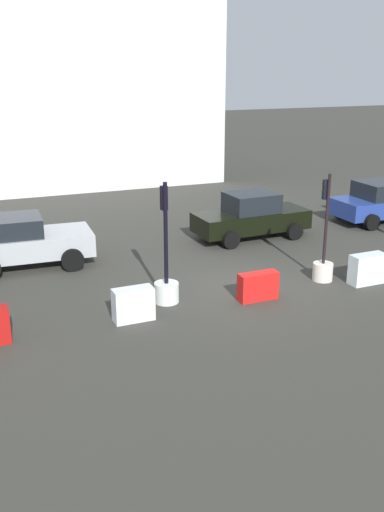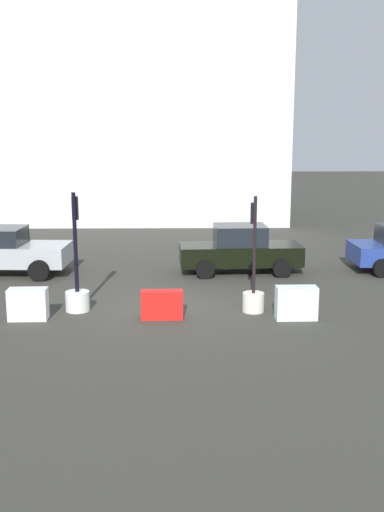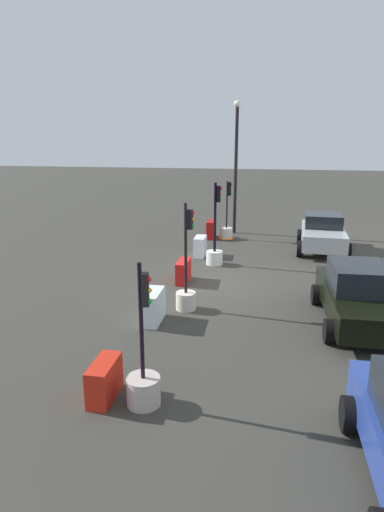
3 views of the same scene
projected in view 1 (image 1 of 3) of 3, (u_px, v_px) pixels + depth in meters
ground_plane at (245, 289)px, 17.18m from camera, size 120.00×120.00×0.00m
traffic_light_1 at (166, 280)px, 16.06m from camera, size 0.68×0.68×3.36m
traffic_light_2 at (323, 261)px, 17.69m from camera, size 0.60×0.60×3.26m
construction_barrier_1 at (133, 304)px, 14.98m from camera, size 1.05×0.49×0.86m
construction_barrier_2 at (258, 286)px, 16.29m from camera, size 1.14×0.41×0.79m
construction_barrier_3 at (368, 269)px, 17.48m from camera, size 1.12×0.49×0.91m
car_silver_hatchback at (25, 241)px, 18.87m from camera, size 4.15×2.38×1.67m
car_blue_estate at (381, 201)px, 24.23m from camera, size 4.00×2.32×1.66m
car_black_sedan at (251, 216)px, 21.93m from camera, size 4.39×2.20×1.71m
building_main_facade at (56, 34)px, 30.45m from camera, size 16.59×7.88×15.32m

